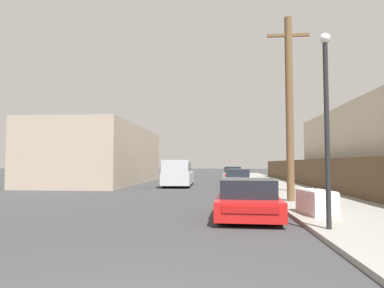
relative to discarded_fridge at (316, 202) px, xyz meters
name	(u,v)px	position (x,y,z in m)	size (l,w,h in m)	color
sidewalk_curb	(276,185)	(1.33, 15.66, -0.43)	(4.20, 63.00, 0.12)	gray
discarded_fridge	(316,202)	(0.00, 0.00, 0.00)	(0.91, 1.70, 0.77)	white
parked_sports_car_red	(248,199)	(-2.10, 0.05, 0.06)	(2.09, 4.43, 1.21)	red
car_parked_mid	(238,179)	(-1.69, 12.37, 0.13)	(2.04, 4.60, 1.32)	silver
car_parked_far	(233,174)	(-1.65, 22.19, 0.16)	(1.99, 4.54, 1.38)	gray
pickup_truck	(178,174)	(-5.98, 14.01, 0.46)	(2.09, 5.91, 1.93)	silver
utility_pole	(289,105)	(0.02, 3.80, 3.67)	(1.80, 0.32, 7.88)	brown
street_lamp	(327,114)	(-0.37, -2.41, 2.40)	(0.26, 0.26, 4.78)	#232326
wooden_fence	(316,173)	(3.28, 11.73, 0.55)	(0.08, 43.04, 1.85)	brown
building_left_block	(103,155)	(-13.00, 17.95, 1.89)	(7.00, 16.35, 4.77)	tan
pedestrian	(290,175)	(1.10, 9.33, 0.53)	(0.34, 0.34, 1.76)	#282D42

